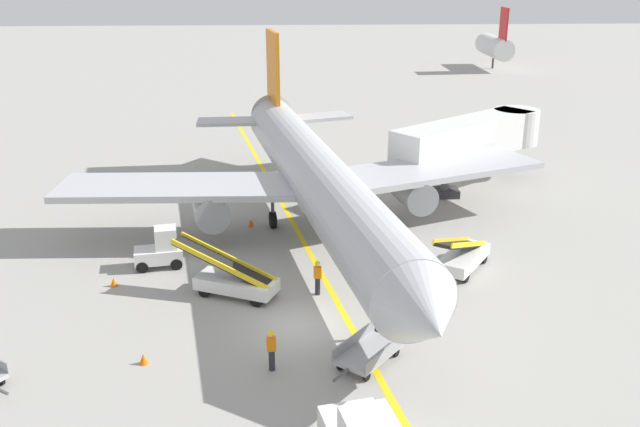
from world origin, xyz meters
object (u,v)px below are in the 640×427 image
Objects in this scene: ground_crew_marshaller at (318,277)px; belt_loader_aft_hold at (234,280)px; safety_cone_nose_left at (114,282)px; belt_loader_forward_hold at (463,256)px; safety_cone_wingtip_left at (251,223)px; airliner at (315,176)px; ground_crew_wing_walker at (271,349)px; baggage_cart_empty_trailing at (369,352)px; safety_cone_wingtip_right at (144,359)px; baggage_tug_near_wing at (161,250)px; safety_cone_nose_right at (406,292)px; jet_bridge at (478,137)px.

belt_loader_aft_hold is at bearing 178.11° from ground_crew_marshaller.
belt_loader_aft_hold is at bearing -11.88° from safety_cone_nose_left.
belt_loader_forward_hold and belt_loader_aft_hold have the same top height.
belt_loader_forward_hold is 12.78m from safety_cone_wingtip_left.
airliner is 20.70× the size of ground_crew_wing_walker.
ground_crew_wing_walker is (-2.25, -13.92, -2.51)m from airliner.
belt_loader_aft_hold is at bearing 132.64° from baggage_cart_empty_trailing.
safety_cone_wingtip_right is (-14.40, -7.90, -0.56)m from belt_loader_forward_hold.
safety_cone_nose_left is at bearing -176.69° from belt_loader_forward_hold.
safety_cone_wingtip_left is at bearing 111.48° from ground_crew_marshaller.
airliner reaches higher than baggage_cart_empty_trailing.
baggage_tug_near_wing reaches higher than safety_cone_nose_right.
belt_loader_forward_hold is at bearing -36.72° from airliner.
jet_bridge is 26.50× the size of safety_cone_nose_left.
safety_cone_nose_right is 12.23m from safety_cone_wingtip_right.
safety_cone_nose_left is at bearing 135.40° from ground_crew_wing_walker.
ground_crew_wing_walker is (-13.61, -22.07, -2.63)m from jet_bridge.
belt_loader_forward_hold is at bearing -4.51° from baggage_tug_near_wing.
safety_cone_nose_left is 1.00× the size of safety_cone_wingtip_left.
ground_crew_marshaller is at bearing 38.43° from safety_cone_wingtip_right.
belt_loader_aft_hold is 11.55× the size of safety_cone_wingtip_right.
ground_crew_marshaller is at bearing -7.95° from safety_cone_nose_left.
safety_cone_nose_right and safety_cone_wingtip_right have the same top height.
belt_loader_aft_hold is at bearing -134.52° from jet_bridge.
belt_loader_aft_hold is (3.89, -3.41, -0.15)m from baggage_tug_near_wing.
airliner is 3.02× the size of jet_bridge.
baggage_tug_near_wing is (-7.99, -4.16, -2.49)m from airliner.
safety_cone_wingtip_left is at bearing 76.53° from safety_cone_wingtip_right.
baggage_tug_near_wing is at bearing 175.49° from belt_loader_forward_hold.
airliner reaches higher than safety_cone_wingtip_right.
ground_crew_marshaller reaches higher than safety_cone_nose_left.
baggage_cart_empty_trailing is at bearing 4.50° from ground_crew_wing_walker.
safety_cone_nose_right is at bearing 24.72° from safety_cone_wingtip_right.
safety_cone_nose_left and safety_cone_wingtip_right have the same top height.
belt_loader_forward_hold is 2.84× the size of ground_crew_marshaller.
airliner is at bearing 61.43° from safety_cone_wingtip_right.
safety_cone_wingtip_left is at bearing 51.84° from baggage_tug_near_wing.
safety_cone_nose_right is at bearing -4.05° from belt_loader_aft_hold.
belt_loader_forward_hold is 10.98× the size of safety_cone_nose_left.
ground_crew_wing_walker is 3.86× the size of safety_cone_wingtip_right.
ground_crew_marshaller is at bearing -91.65° from airliner.
safety_cone_nose_left is (-11.42, 7.29, -0.25)m from baggage_cart_empty_trailing.
safety_cone_nose_right is (4.11, -0.44, -0.69)m from ground_crew_marshaller.
ground_crew_wing_walker is at bearing -136.72° from safety_cone_nose_right.
belt_loader_aft_hold is 11.55× the size of safety_cone_nose_left.
safety_cone_wingtip_right is at bearing -141.57° from ground_crew_marshaller.
safety_cone_nose_left and safety_cone_nose_right have the same top height.
airliner reaches higher than baggage_tug_near_wing.
baggage_tug_near_wing is 5.88× the size of safety_cone_nose_right.
ground_crew_marshaller is at bearing 71.91° from ground_crew_wing_walker.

